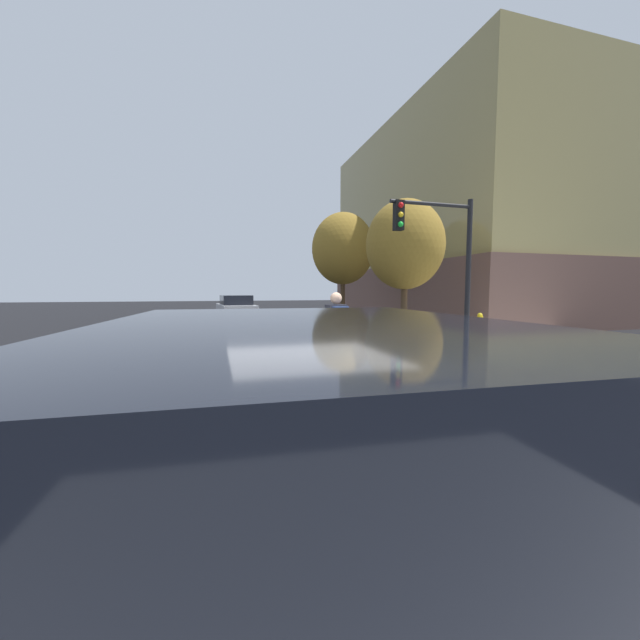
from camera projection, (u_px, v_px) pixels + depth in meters
ground_plane at (311, 399)px, 5.76m from camera, size 120.00×120.00×0.00m
crosswalk_stripes at (319, 398)px, 5.80m from camera, size 9.12×4.16×0.01m
manhole_cover at (397, 446)px, 4.01m from camera, size 0.64×0.64×0.01m
sedan_near at (306, 482)px, 1.71m from camera, size 2.35×4.69×1.59m
sedan_mid at (236, 308)px, 20.03m from camera, size 2.30×4.41×1.48m
cyclist at (335, 337)px, 6.91m from camera, size 0.39×1.70×1.69m
traffic_light_near at (443, 248)px, 9.76m from camera, size 2.47×0.28×4.20m
fire_hydrant at (480, 324)px, 13.07m from camera, size 0.33×0.22×0.78m
street_tree_near at (405, 245)px, 13.18m from camera, size 2.82×2.82×5.01m
street_tree_mid at (343, 249)px, 19.22m from camera, size 3.28×3.28×5.83m
corner_building at (509, 228)px, 24.81m from camera, size 18.55×18.12×12.05m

